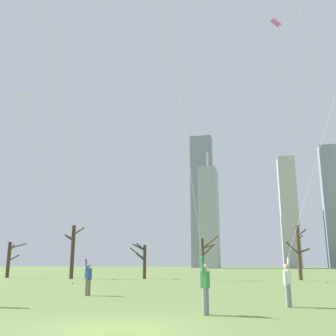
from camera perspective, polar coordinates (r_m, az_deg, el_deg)
ground_plane at (r=11.20m, az=-7.38°, el=-22.06°), size 400.00×400.00×0.00m
kite_flyer_midfield_right_yellow at (r=20.68m, az=-13.46°, el=-3.58°), size 1.50×8.85×21.32m
kite_flyer_midfield_center_orange at (r=12.62m, az=3.68°, el=-4.04°), size 1.11×5.40×12.44m
kite_flyer_foreground_left_teal at (r=17.65m, az=18.88°, el=-8.52°), size 6.56×7.89×17.59m
distant_kite_low_near_trees_pink at (r=40.45m, az=15.92°, el=17.47°), size 3.48×3.24×24.65m
distant_kite_drifting_right_white at (r=36.93m, az=-19.40°, el=6.36°), size 5.09×2.37×16.64m
bare_tree_left_of_center at (r=40.08m, az=5.27°, el=-12.71°), size 1.78×1.67×4.41m
bare_tree_far_right_edge at (r=45.93m, az=-13.74°, el=-11.44°), size 2.52×1.67×5.86m
bare_tree_leftmost at (r=43.45m, az=18.53°, el=-11.38°), size 2.55×1.79×5.55m
bare_tree_rightmost at (r=51.72m, az=-22.14°, el=-12.06°), size 2.56×2.13×4.19m
bare_tree_right_of_center at (r=44.65m, az=-3.64°, el=-13.12°), size 1.92×2.06×3.90m
skyline_squat_block at (r=163.07m, az=5.01°, el=-4.69°), size 8.91×5.98×54.38m
skyline_tall_tower at (r=148.51m, az=17.23°, el=-6.10°), size 6.02×8.07×39.73m
skyline_wide_slab at (r=143.45m, az=6.03°, el=-7.18°), size 6.29×11.16×42.32m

